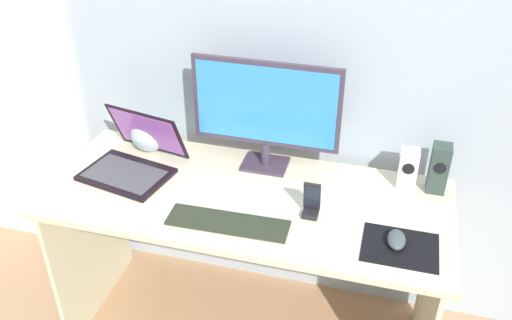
% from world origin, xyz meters
% --- Properties ---
extents(wall_back, '(6.00, 0.04, 2.50)m').
position_xyz_m(wall_back, '(0.00, 0.38, 1.25)').
color(wall_back, '#A2B2BE').
rests_on(wall_back, ground_plane).
extents(desk, '(1.51, 0.63, 0.74)m').
position_xyz_m(desk, '(0.00, 0.00, 0.59)').
color(desk, beige).
rests_on(desk, ground_plane).
extents(monitor, '(0.58, 0.14, 0.45)m').
position_xyz_m(monitor, '(0.02, 0.22, 1.00)').
color(monitor, '#3F3344').
rests_on(monitor, desk).
extents(speaker_right, '(0.07, 0.07, 0.19)m').
position_xyz_m(speaker_right, '(0.68, 0.22, 0.84)').
color(speaker_right, '#2F3F39').
rests_on(speaker_right, desk).
extents(speaker_near_monitor, '(0.07, 0.07, 0.16)m').
position_xyz_m(speaker_near_monitor, '(0.57, 0.22, 0.82)').
color(speaker_near_monitor, white).
rests_on(speaker_near_monitor, desk).
extents(laptop, '(0.39, 0.38, 0.23)m').
position_xyz_m(laptop, '(-0.48, 0.05, 0.79)').
color(laptop, black).
rests_on(laptop, desk).
extents(fishbowl, '(0.16, 0.16, 0.16)m').
position_xyz_m(fishbowl, '(-0.49, 0.22, 0.82)').
color(fishbowl, silver).
rests_on(fishbowl, desk).
extents(keyboard_external, '(0.43, 0.13, 0.01)m').
position_xyz_m(keyboard_external, '(-0.02, -0.18, 0.75)').
color(keyboard_external, '#2A2F1F').
rests_on(keyboard_external, desk).
extents(mousepad, '(0.25, 0.20, 0.00)m').
position_xyz_m(mousepad, '(0.57, -0.15, 0.75)').
color(mousepad, black).
rests_on(mousepad, desk).
extents(mouse, '(0.06, 0.10, 0.04)m').
position_xyz_m(mouse, '(0.55, -0.13, 0.77)').
color(mouse, '#414C50').
rests_on(mouse, mousepad).
extents(phone_in_dock, '(0.06, 0.05, 0.14)m').
position_xyz_m(phone_in_dock, '(0.25, -0.05, 0.79)').
color(phone_in_dock, black).
rests_on(phone_in_dock, desk).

